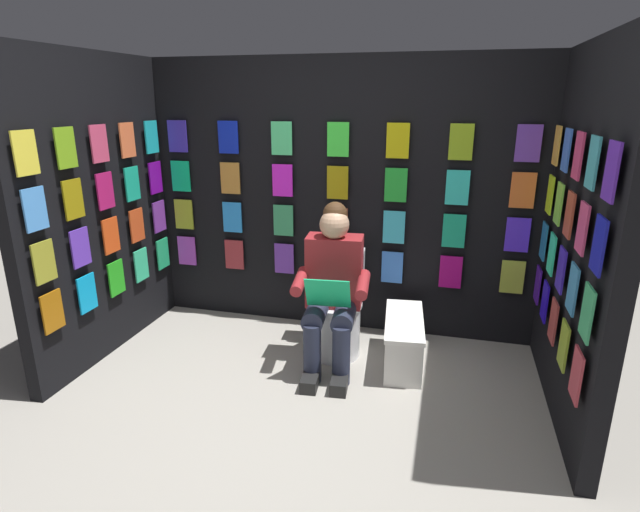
# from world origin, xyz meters

# --- Properties ---
(ground_plane) EXTENTS (30.00, 30.00, 0.00)m
(ground_plane) POSITION_xyz_m (0.00, 0.00, 0.00)
(ground_plane) COLOR #9E998E
(display_wall_back) EXTENTS (3.25, 0.14, 2.20)m
(display_wall_back) POSITION_xyz_m (-0.00, -1.69, 1.10)
(display_wall_back) COLOR black
(display_wall_back) RESTS_ON ground
(display_wall_left) EXTENTS (0.14, 1.64, 2.20)m
(display_wall_left) POSITION_xyz_m (-1.62, -0.82, 1.10)
(display_wall_left) COLOR black
(display_wall_left) RESTS_ON ground
(display_wall_right) EXTENTS (0.14, 1.64, 2.20)m
(display_wall_right) POSITION_xyz_m (1.62, -0.82, 1.10)
(display_wall_right) COLOR black
(display_wall_right) RESTS_ON ground
(toilet) EXTENTS (0.43, 0.57, 0.77)m
(toilet) POSITION_xyz_m (-0.09, -1.20, 0.33)
(toilet) COLOR white
(toilet) RESTS_ON ground
(person_reading) EXTENTS (0.55, 0.71, 1.19)m
(person_reading) POSITION_xyz_m (-0.11, -0.97, 0.60)
(person_reading) COLOR maroon
(person_reading) RESTS_ON ground
(comic_longbox_near) EXTENTS (0.34, 0.75, 0.35)m
(comic_longbox_near) POSITION_xyz_m (-0.62, -1.11, 0.18)
(comic_longbox_near) COLOR white
(comic_longbox_near) RESTS_ON ground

